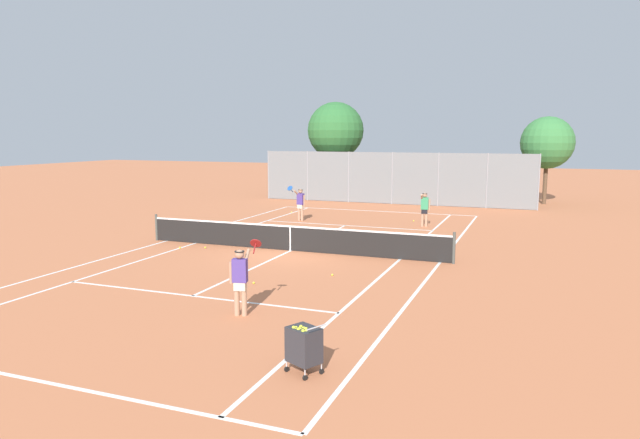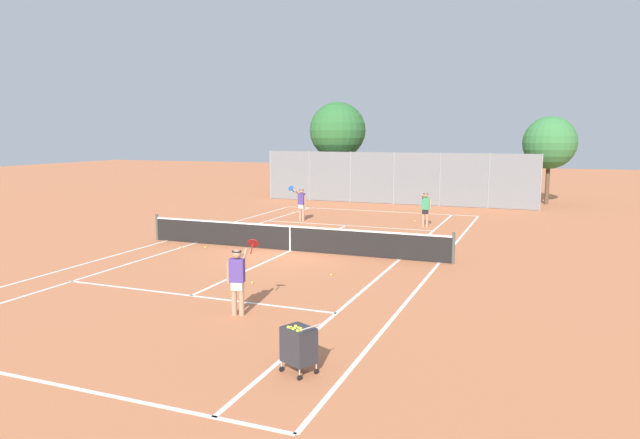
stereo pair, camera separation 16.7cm
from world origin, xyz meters
name	(u,v)px [view 1 (the left image)]	position (x,y,z in m)	size (l,w,h in m)	color
ground_plane	(290,251)	(0.00, 0.00, 0.00)	(120.00, 120.00, 0.00)	#C67047
court_line_markings	(290,251)	(0.00, 0.00, 0.00)	(11.10, 23.90, 0.01)	white
tennis_net	(290,237)	(0.00, 0.00, 0.51)	(12.00, 0.10, 1.07)	#474C47
ball_cart	(304,345)	(4.68, -9.92, 0.53)	(0.76, 0.69, 0.96)	#2D2D33
player_near_side	(240,277)	(2.00, -7.39, 0.93)	(0.55, 0.83, 1.77)	tan
player_far_left	(300,202)	(-2.57, 7.00, 0.93)	(0.79, 0.71, 1.77)	tan
player_far_right	(425,207)	(3.56, 7.38, 0.91)	(0.44, 0.51, 1.60)	tan
loose_tennis_ball_0	(332,275)	(2.73, -3.00, 0.03)	(0.07, 0.07, 0.07)	#D1DB33
loose_tennis_ball_1	(180,248)	(-4.09, -1.09, 0.03)	(0.07, 0.07, 0.07)	#D1DB33
loose_tennis_ball_2	(292,212)	(-4.19, 9.57, 0.03)	(0.07, 0.07, 0.07)	#D1DB33
loose_tennis_ball_3	(205,248)	(-3.20, -0.74, 0.03)	(0.07, 0.07, 0.07)	#D1DB33
loose_tennis_ball_4	(414,221)	(2.78, 8.81, 0.03)	(0.07, 0.07, 0.07)	#D1DB33
loose_tennis_ball_5	(254,283)	(0.94, -4.71, 0.03)	(0.07, 0.07, 0.07)	#D1DB33
back_fence	(392,178)	(0.00, 15.48, 1.61)	(17.05, 0.08, 3.21)	gray
tree_behind_left	(335,132)	(-4.59, 17.85, 4.42)	(3.80, 3.80, 6.45)	brown
tree_behind_right	(546,144)	(8.79, 18.82, 3.70)	(3.19, 3.19, 5.38)	brown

